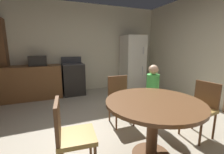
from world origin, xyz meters
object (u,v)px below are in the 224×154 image
Objects in this scene: oven_range at (73,79)px; chair_east at (201,106)px; microwave at (38,61)px; refrigerator at (133,63)px; dining_table at (153,113)px; person_child at (152,93)px; chair_north at (120,97)px; chair_west at (70,133)px.

chair_east is (1.53, -3.00, 0.03)m from oven_range.
microwave is at bearing -57.53° from chair_east.
oven_range is 0.62× the size of refrigerator.
refrigerator reaches higher than dining_table.
refrigerator is 2.48m from person_child.
chair_north and chair_east have the same top height.
chair_west is 1.68m from person_child.
refrigerator reaches higher than chair_east.
refrigerator is 2.02× the size of chair_north.
dining_table is (1.45, -3.11, -0.43)m from microwave.
chair_east is (0.99, 0.12, -0.10)m from dining_table.
chair_west is 0.80× the size of person_child.
chair_west is at bearing -129.17° from refrigerator.
dining_table is (0.54, -3.11, 0.13)m from oven_range.
chair_north is (1.46, -2.11, -0.53)m from microwave.
chair_west is 1.00× the size of chair_north.
chair_east is 0.80× the size of person_child.
microwave reaches higher than chair_west.
oven_range is 3.36m from chair_east.
oven_range is 1.01× the size of person_child.
dining_table is at bearing 0.00° from person_child.
chair_north is 1.32m from chair_east.
chair_west is at bearing -30.84° from person_child.
microwave reaches higher than oven_range.
refrigerator reaches higher than person_child.
microwave is at bearing 115.00° from dining_table.
chair_west is (-0.45, -3.02, 0.03)m from oven_range.
microwave is 0.51× the size of chair_north.
person_child is (1.54, 0.67, 0.08)m from chair_west.
dining_table is 1.00m from chair_west.
person_child is at bearing 66.82° from chair_north.
chair_east reaches higher than dining_table.
chair_west is at bearing -98.56° from oven_range.
chair_north is (-1.41, -2.06, -0.38)m from refrigerator.
dining_table is 1.35× the size of chair_east.
chair_east is at bearing 70.25° from person_child.
oven_range reaches higher than person_child.
microwave is (-0.91, -0.00, 0.56)m from oven_range.
chair_west is 1.35m from chair_north.
refrigerator is at bearing -1.00° from microwave.
chair_north is at bearing 89.46° from dining_table.
oven_range is at bearing -164.94° from chair_north.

